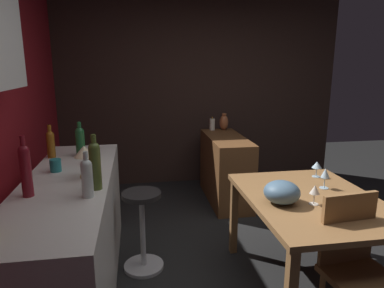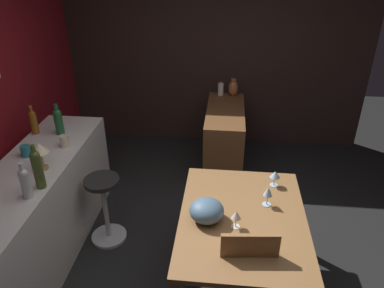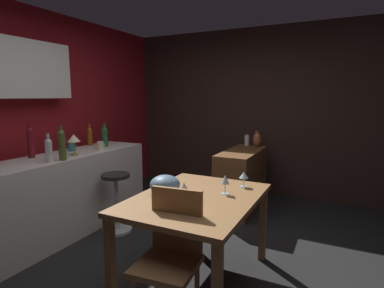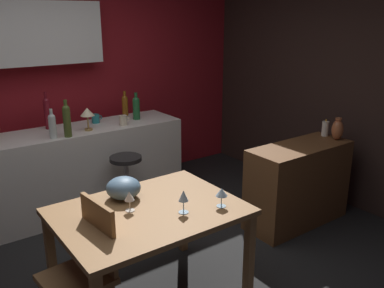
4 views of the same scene
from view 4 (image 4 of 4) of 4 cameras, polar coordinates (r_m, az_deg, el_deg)
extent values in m
plane|color=black|center=(3.54, -6.23, -17.71)|extent=(9.00, 9.00, 0.00)
cube|color=maroon|center=(4.90, -19.26, 7.89)|extent=(5.20, 0.10, 2.60)
cube|color=white|center=(4.66, -23.10, 13.86)|extent=(1.70, 0.32, 0.64)
cube|color=#33231E|center=(4.92, 18.18, 8.02)|extent=(0.10, 4.40, 2.60)
cube|color=olive|center=(2.93, -6.01, -9.28)|extent=(1.26, 0.94, 0.04)
cube|color=olive|center=(3.26, -18.87, -14.68)|extent=(0.06, 0.06, 0.70)
cube|color=olive|center=(3.70, -1.25, -9.67)|extent=(0.06, 0.06, 0.70)
cube|color=olive|center=(3.13, 7.88, -15.27)|extent=(0.06, 0.06, 0.70)
cube|color=silver|center=(4.60, -14.51, -3.25)|extent=(2.10, 0.60, 0.90)
cube|color=brown|center=(4.28, 14.40, -5.44)|extent=(1.10, 0.44, 0.82)
cube|color=olive|center=(2.84, -15.68, -17.54)|extent=(0.44, 0.44, 0.04)
cube|color=olive|center=(2.78, -12.71, -12.26)|extent=(0.07, 0.38, 0.48)
cylinder|color=olive|center=(3.15, -13.96, -18.65)|extent=(0.04, 0.04, 0.42)
cylinder|color=#262323|center=(4.17, -9.15, -2.00)|extent=(0.32, 0.32, 0.04)
cylinder|color=silver|center=(4.29, -8.94, -6.17)|extent=(0.04, 0.04, 0.64)
cylinder|color=silver|center=(4.42, -8.74, -9.93)|extent=(0.34, 0.34, 0.03)
cylinder|color=silver|center=(2.96, 4.06, -8.54)|extent=(0.07, 0.07, 0.00)
cylinder|color=silver|center=(2.94, 4.08, -7.84)|extent=(0.01, 0.01, 0.08)
cone|color=silver|center=(2.91, 4.11, -6.64)|extent=(0.08, 0.08, 0.06)
cylinder|color=silver|center=(2.92, -8.55, -9.05)|extent=(0.07, 0.07, 0.00)
cylinder|color=silver|center=(2.90, -8.58, -8.35)|extent=(0.01, 0.01, 0.07)
cone|color=silver|center=(2.87, -8.64, -7.12)|extent=(0.07, 0.07, 0.06)
cylinder|color=silver|center=(2.86, -1.18, -9.40)|extent=(0.07, 0.07, 0.00)
cylinder|color=silver|center=(2.84, -1.18, -8.60)|extent=(0.01, 0.01, 0.08)
cone|color=silver|center=(2.81, -1.19, -7.14)|extent=(0.07, 0.07, 0.08)
ellipsoid|color=slate|center=(3.09, -9.45, -5.99)|extent=(0.25, 0.25, 0.16)
cylinder|color=#1E592D|center=(4.69, -7.69, 4.69)|extent=(0.08, 0.08, 0.22)
sphere|color=#1E592D|center=(4.67, -7.74, 5.98)|extent=(0.08, 0.08, 0.08)
cylinder|color=#1E592D|center=(4.66, -7.77, 6.66)|extent=(0.04, 0.04, 0.07)
cylinder|color=silver|center=(4.15, -18.70, 2.13)|extent=(0.07, 0.07, 0.20)
sphere|color=silver|center=(4.13, -18.83, 3.49)|extent=(0.07, 0.07, 0.07)
cylinder|color=silver|center=(4.12, -18.91, 4.20)|extent=(0.03, 0.03, 0.06)
cylinder|color=maroon|center=(4.50, -19.32, 3.79)|extent=(0.07, 0.07, 0.29)
sphere|color=maroon|center=(4.47, -19.51, 5.60)|extent=(0.07, 0.07, 0.07)
cylinder|color=maroon|center=(4.46, -19.58, 6.31)|extent=(0.03, 0.03, 0.07)
cylinder|color=#8C5114|center=(4.90, -9.23, 5.06)|extent=(0.07, 0.07, 0.20)
sphere|color=#8C5114|center=(4.88, -9.28, 6.21)|extent=(0.07, 0.07, 0.07)
cylinder|color=#8C5114|center=(4.87, -9.32, 6.84)|extent=(0.03, 0.03, 0.07)
cylinder|color=#475623|center=(4.15, -16.86, 2.81)|extent=(0.07, 0.07, 0.28)
sphere|color=#475623|center=(4.12, -17.03, 4.66)|extent=(0.07, 0.07, 0.07)
cylinder|color=#475623|center=(4.11, -17.10, 5.41)|extent=(0.03, 0.03, 0.07)
cylinder|color=teal|center=(4.63, -13.17, 3.44)|extent=(0.08, 0.08, 0.10)
torus|color=teal|center=(4.65, -12.57, 3.60)|extent=(0.05, 0.01, 0.05)
cylinder|color=beige|center=(4.47, -9.47, 3.25)|extent=(0.08, 0.08, 0.11)
torus|color=beige|center=(4.50, -8.89, 3.41)|extent=(0.05, 0.01, 0.05)
cylinder|color=#A58447|center=(4.36, -14.09, 1.97)|extent=(0.08, 0.08, 0.02)
cylinder|color=#A58447|center=(4.34, -14.17, 2.96)|extent=(0.02, 0.02, 0.14)
cone|color=beige|center=(4.31, -14.28, 4.34)|extent=(0.14, 0.14, 0.08)
cylinder|color=white|center=(4.52, 17.93, 2.02)|extent=(0.07, 0.07, 0.15)
ellipsoid|color=yellow|center=(4.50, 18.03, 3.12)|extent=(0.01, 0.01, 0.03)
ellipsoid|color=#B26038|center=(4.41, 19.45, 1.86)|extent=(0.12, 0.12, 0.21)
cylinder|color=#B26038|center=(4.38, 19.60, 3.29)|extent=(0.06, 0.06, 0.02)
camera|label=1|loc=(3.67, -50.44, 5.96)|focal=32.17mm
camera|label=2|loc=(2.65, -60.56, 20.18)|focal=34.78mm
camera|label=3|loc=(1.61, -67.91, -11.54)|focal=28.82mm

